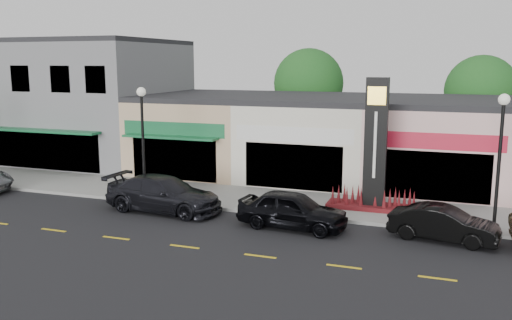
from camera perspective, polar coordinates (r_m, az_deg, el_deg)
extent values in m
plane|color=black|center=(22.28, 3.01, -7.55)|extent=(120.00, 120.00, 0.00)
cube|color=gray|center=(26.29, 5.74, -4.62)|extent=(52.00, 4.30, 0.15)
cube|color=gray|center=(24.19, 4.44, -5.93)|extent=(52.00, 0.20, 0.15)
cube|color=slate|center=(39.98, -17.46, 5.78)|extent=(12.00, 10.00, 8.00)
cube|color=#262628|center=(39.90, -17.79, 11.73)|extent=(12.00, 10.00, 0.30)
cube|color=black|center=(36.46, -21.90, 1.00)|extent=(9.00, 0.10, 2.40)
cube|color=#156135|center=(35.92, -22.56, 2.92)|extent=(9.50, 1.00, 0.14)
cube|color=black|center=(36.74, -23.54, 7.86)|extent=(1.40, 0.10, 1.60)
cube|color=black|center=(34.77, -19.89, 8.01)|extent=(1.40, 0.10, 1.60)
cube|color=black|center=(33.24, -16.52, 8.12)|extent=(1.40, 0.10, 1.60)
cube|color=tan|center=(35.29, -4.86, 2.82)|extent=(7.00, 10.00, 4.50)
cube|color=#262628|center=(35.06, -4.92, 6.71)|extent=(7.00, 10.00, 0.30)
cube|color=black|center=(31.03, -8.61, 0.12)|extent=(5.25, 0.10, 2.40)
cube|color=#156135|center=(30.78, -8.70, 3.24)|extent=(6.30, 0.12, 0.80)
cube|color=#156135|center=(30.44, -9.08, 2.39)|extent=(5.60, 0.90, 0.12)
cube|color=silver|center=(33.03, 6.28, 2.28)|extent=(7.00, 10.00, 4.50)
cube|color=#262628|center=(32.78, 6.36, 6.44)|extent=(7.00, 10.00, 0.30)
cube|color=black|center=(28.44, 3.92, -0.71)|extent=(5.25, 0.10, 2.40)
cube|color=silver|center=(28.17, 3.97, 2.68)|extent=(6.30, 0.12, 0.80)
cube|color=beige|center=(32.17, 18.50, 1.60)|extent=(7.00, 10.00, 4.50)
cube|color=#262628|center=(31.92, 18.74, 5.86)|extent=(7.00, 10.00, 0.30)
cube|color=black|center=(27.43, 18.14, -1.62)|extent=(5.25, 0.10, 2.40)
cube|color=red|center=(27.15, 18.34, 1.89)|extent=(6.30, 0.12, 0.80)
cylinder|color=#382619|center=(41.41, 5.47, 2.98)|extent=(0.36, 0.36, 3.15)
sphere|color=#195219|center=(41.11, 5.55, 8.04)|extent=(5.20, 5.20, 5.20)
cylinder|color=#382619|center=(40.24, 22.27, 1.91)|extent=(0.36, 0.36, 2.97)
sphere|color=#195219|center=(39.93, 22.61, 6.75)|extent=(4.80, 4.80, 4.80)
cylinder|color=black|center=(27.58, -11.60, -3.59)|extent=(0.32, 0.32, 0.30)
cylinder|color=black|center=(27.10, -11.79, 1.55)|extent=(0.14, 0.14, 5.00)
sphere|color=silver|center=(26.83, -12.00, 7.04)|extent=(0.44, 0.44, 0.44)
cylinder|color=black|center=(23.83, 23.74, -6.48)|extent=(0.32, 0.32, 0.30)
cylinder|color=black|center=(23.27, 24.18, -0.57)|extent=(0.14, 0.14, 5.00)
sphere|color=silver|center=(22.97, 24.66, 5.82)|extent=(0.44, 0.44, 0.44)
cube|color=#53150E|center=(25.58, 12.22, -4.83)|extent=(4.20, 1.30, 0.20)
cube|color=black|center=(24.99, 12.47, 1.61)|extent=(1.00, 0.40, 6.00)
cube|color=yellow|center=(24.55, 12.61, 6.62)|extent=(0.80, 0.05, 0.80)
cube|color=silver|center=(24.78, 12.41, 1.53)|extent=(0.12, 0.04, 3.00)
imported|color=black|center=(25.38, -9.68, -3.55)|extent=(2.68, 5.75, 1.63)
imported|color=black|center=(22.58, 3.85, -5.24)|extent=(2.26, 4.74, 1.56)
imported|color=black|center=(22.22, 19.13, -6.36)|extent=(2.11, 4.27, 1.34)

